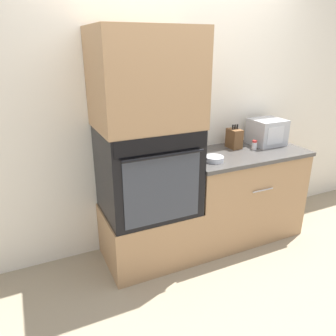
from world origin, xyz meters
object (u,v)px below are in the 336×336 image
object	(u,v)px
condiment_jar_near	(203,145)
microwave	(267,132)
bowl	(214,159)
knife_block	(234,138)
condiment_jar_mid	(254,145)
wall_oven	(148,170)

from	to	relation	value
condiment_jar_near	microwave	bearing A→B (deg)	-11.32
microwave	bowl	size ratio (longest dim) A/B	1.92
microwave	condiment_jar_near	distance (m)	0.66
microwave	knife_block	size ratio (longest dim) A/B	1.36
condiment_jar_near	condiment_jar_mid	size ratio (longest dim) A/B	0.95
knife_block	bowl	bearing A→B (deg)	-146.44
wall_oven	knife_block	size ratio (longest dim) A/B	3.30
wall_oven	condiment_jar_mid	xyz separation A→B (m)	(1.09, 0.01, 0.07)
wall_oven	bowl	world-z (taller)	wall_oven
microwave	knife_block	bearing A→B (deg)	174.69
wall_oven	condiment_jar_mid	world-z (taller)	wall_oven
wall_oven	microwave	bearing A→B (deg)	4.55
wall_oven	condiment_jar_mid	size ratio (longest dim) A/B	8.43
wall_oven	microwave	distance (m)	1.32
wall_oven	bowl	size ratio (longest dim) A/B	4.64
microwave	condiment_jar_near	bearing A→B (deg)	168.68
microwave	bowl	bearing A→B (deg)	-163.49
condiment_jar_near	condiment_jar_mid	xyz separation A→B (m)	(0.43, -0.22, 0.00)
knife_block	bowl	size ratio (longest dim) A/B	1.41
wall_oven	condiment_jar_mid	bearing A→B (deg)	0.56
microwave	knife_block	xyz separation A→B (m)	(-0.36, 0.03, -0.03)
knife_block	condiment_jar_near	size ratio (longest dim) A/B	2.68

